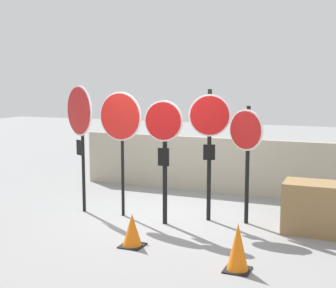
% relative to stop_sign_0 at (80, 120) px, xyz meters
% --- Properties ---
extents(ground_plane, '(40.00, 40.00, 0.00)m').
position_rel_stop_sign_0_xyz_m(ground_plane, '(1.66, 0.20, -1.78)').
color(ground_plane, gray).
extents(fence_back, '(6.05, 0.12, 1.25)m').
position_rel_stop_sign_0_xyz_m(fence_back, '(1.66, 2.53, -1.16)').
color(fence_back, '#A89E89').
rests_on(fence_back, ground).
extents(stop_sign_0, '(0.83, 0.49, 2.42)m').
position_rel_stop_sign_0_xyz_m(stop_sign_0, '(0.00, 0.00, 0.00)').
color(stop_sign_0, black).
rests_on(stop_sign_0, ground).
extents(stop_sign_1, '(0.89, 0.15, 2.31)m').
position_rel_stop_sign_0_xyz_m(stop_sign_1, '(0.85, 0.03, -0.05)').
color(stop_sign_1, black).
rests_on(stop_sign_1, ground).
extents(stop_sign_2, '(0.70, 0.14, 2.17)m').
position_rel_stop_sign_0_xyz_m(stop_sign_2, '(1.78, -0.14, -0.27)').
color(stop_sign_2, black).
rests_on(stop_sign_2, ground).
extents(stop_sign_3, '(0.71, 0.25, 2.36)m').
position_rel_stop_sign_0_xyz_m(stop_sign_3, '(2.44, 0.36, -0.15)').
color(stop_sign_3, black).
rests_on(stop_sign_3, ground).
extents(stop_sign_4, '(0.66, 0.33, 2.08)m').
position_rel_stop_sign_0_xyz_m(stop_sign_4, '(3.08, 0.44, -0.32)').
color(stop_sign_4, black).
rests_on(stop_sign_4, ground).
extents(traffic_cone_0, '(0.34, 0.34, 0.65)m').
position_rel_stop_sign_0_xyz_m(traffic_cone_0, '(3.48, -1.65, -1.46)').
color(traffic_cone_0, black).
rests_on(traffic_cone_0, ground).
extents(traffic_cone_1, '(0.35, 0.35, 0.51)m').
position_rel_stop_sign_0_xyz_m(traffic_cone_1, '(1.77, -1.35, -1.53)').
color(traffic_cone_1, black).
rests_on(traffic_cone_1, ground).
extents(storage_crate, '(1.14, 0.68, 0.85)m').
position_rel_stop_sign_0_xyz_m(storage_crate, '(4.32, 0.40, -1.36)').
color(storage_crate, olive).
rests_on(storage_crate, ground).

